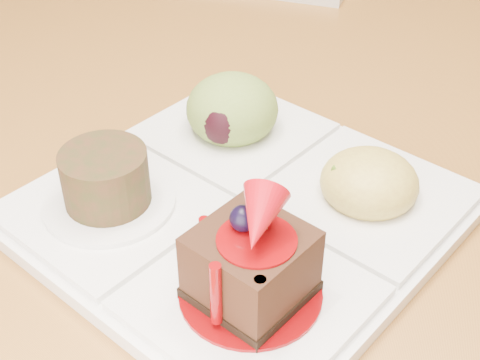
% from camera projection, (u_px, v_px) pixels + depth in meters
% --- Properties ---
extents(dining_table, '(1.00, 1.80, 0.75)m').
position_uv_depth(dining_table, '(278.00, 78.00, 0.81)').
color(dining_table, '#996627').
rests_on(dining_table, ground).
extents(sampler_plate, '(0.36, 0.36, 0.11)m').
position_uv_depth(sampler_plate, '(242.00, 191.00, 0.49)').
color(sampler_plate, white).
rests_on(sampler_plate, dining_table).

